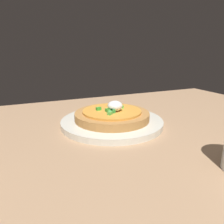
% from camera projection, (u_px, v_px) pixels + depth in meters
% --- Properties ---
extents(dining_table, '(1.19, 0.81, 0.03)m').
position_uv_depth(dining_table, '(130.00, 137.00, 0.52)').
color(dining_table, tan).
rests_on(dining_table, ground).
extents(plate, '(0.27, 0.27, 0.01)m').
position_uv_depth(plate, '(112.00, 122.00, 0.56)').
color(plate, silver).
rests_on(plate, dining_table).
extents(pizza, '(0.20, 0.20, 0.05)m').
position_uv_depth(pizza, '(112.00, 115.00, 0.56)').
color(pizza, '#B47B40').
rests_on(pizza, plate).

